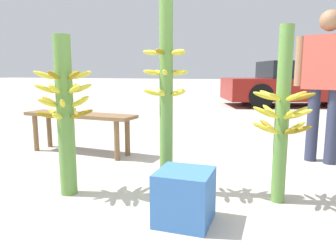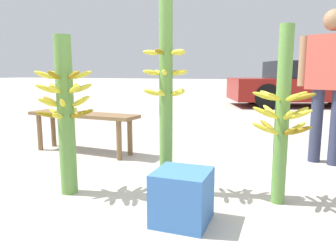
{
  "view_description": "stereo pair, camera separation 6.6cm",
  "coord_description": "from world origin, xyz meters",
  "px_view_note": "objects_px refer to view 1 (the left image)",
  "views": [
    {
      "loc": [
        0.77,
        -2.09,
        0.98
      ],
      "look_at": [
        -0.07,
        0.4,
        0.54
      ],
      "focal_mm": 35.0,
      "sensor_mm": 36.0,
      "label": 1
    },
    {
      "loc": [
        0.83,
        -2.07,
        0.98
      ],
      "look_at": [
        -0.07,
        0.4,
        0.54
      ],
      "focal_mm": 35.0,
      "sensor_mm": 36.0,
      "label": 2
    }
  ],
  "objects_px": {
    "banana_stalk_center": "(166,87)",
    "produce_crate": "(184,197)",
    "banana_stalk_left": "(65,113)",
    "vendor_person": "(326,75)",
    "market_bench": "(80,120)",
    "parked_car": "(297,84)",
    "banana_stalk_right": "(282,115)"
  },
  "relations": [
    {
      "from": "produce_crate",
      "to": "banana_stalk_center",
      "type": "bearing_deg",
      "value": 121.54
    },
    {
      "from": "banana_stalk_right",
      "to": "vendor_person",
      "type": "relative_size",
      "value": 0.82
    },
    {
      "from": "banana_stalk_left",
      "to": "parked_car",
      "type": "bearing_deg",
      "value": 75.58
    },
    {
      "from": "banana_stalk_center",
      "to": "produce_crate",
      "type": "relative_size",
      "value": 4.84
    },
    {
      "from": "vendor_person",
      "to": "market_bench",
      "type": "distance_m",
      "value": 2.81
    },
    {
      "from": "banana_stalk_center",
      "to": "banana_stalk_right",
      "type": "distance_m",
      "value": 0.89
    },
    {
      "from": "banana_stalk_left",
      "to": "produce_crate",
      "type": "height_order",
      "value": "banana_stalk_left"
    },
    {
      "from": "banana_stalk_center",
      "to": "banana_stalk_left",
      "type": "bearing_deg",
      "value": -159.33
    },
    {
      "from": "banana_stalk_right",
      "to": "parked_car",
      "type": "relative_size",
      "value": 0.3
    },
    {
      "from": "produce_crate",
      "to": "parked_car",
      "type": "bearing_deg",
      "value": 82.82
    },
    {
      "from": "banana_stalk_center",
      "to": "market_bench",
      "type": "xyz_separation_m",
      "value": [
        -1.41,
        0.91,
        -0.46
      ]
    },
    {
      "from": "banana_stalk_left",
      "to": "vendor_person",
      "type": "relative_size",
      "value": 0.78
    },
    {
      "from": "banana_stalk_left",
      "to": "market_bench",
      "type": "distance_m",
      "value": 1.39
    },
    {
      "from": "vendor_person",
      "to": "parked_car",
      "type": "distance_m",
      "value": 6.32
    },
    {
      "from": "banana_stalk_left",
      "to": "banana_stalk_center",
      "type": "bearing_deg",
      "value": 20.67
    },
    {
      "from": "parked_car",
      "to": "banana_stalk_center",
      "type": "bearing_deg",
      "value": 150.37
    },
    {
      "from": "parked_car",
      "to": "vendor_person",
      "type": "bearing_deg",
      "value": 159.85
    },
    {
      "from": "produce_crate",
      "to": "market_bench",
      "type": "bearing_deg",
      "value": 141.03
    },
    {
      "from": "vendor_person",
      "to": "produce_crate",
      "type": "bearing_deg",
      "value": 83.43
    },
    {
      "from": "banana_stalk_left",
      "to": "banana_stalk_right",
      "type": "bearing_deg",
      "value": 13.12
    },
    {
      "from": "banana_stalk_center",
      "to": "produce_crate",
      "type": "bearing_deg",
      "value": -58.46
    },
    {
      "from": "banana_stalk_right",
      "to": "vendor_person",
      "type": "xyz_separation_m",
      "value": [
        0.43,
        1.31,
        0.28
      ]
    },
    {
      "from": "banana_stalk_left",
      "to": "vendor_person",
      "type": "bearing_deg",
      "value": 39.56
    },
    {
      "from": "market_bench",
      "to": "parked_car",
      "type": "height_order",
      "value": "parked_car"
    },
    {
      "from": "banana_stalk_center",
      "to": "market_bench",
      "type": "distance_m",
      "value": 1.74
    },
    {
      "from": "market_bench",
      "to": "banana_stalk_center",
      "type": "bearing_deg",
      "value": -28.73
    },
    {
      "from": "vendor_person",
      "to": "banana_stalk_left",
      "type": "bearing_deg",
      "value": 61.34
    },
    {
      "from": "vendor_person",
      "to": "parked_car",
      "type": "height_order",
      "value": "vendor_person"
    },
    {
      "from": "banana_stalk_center",
      "to": "parked_car",
      "type": "relative_size",
      "value": 0.39
    },
    {
      "from": "parked_car",
      "to": "banana_stalk_left",
      "type": "bearing_deg",
      "value": 145.63
    },
    {
      "from": "parked_car",
      "to": "produce_crate",
      "type": "distance_m",
      "value": 8.26
    },
    {
      "from": "banana_stalk_left",
      "to": "parked_car",
      "type": "height_order",
      "value": "parked_car"
    }
  ]
}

